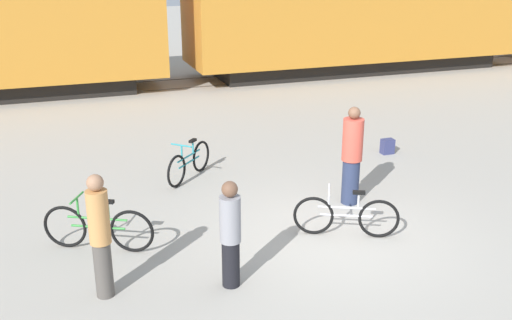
{
  "coord_description": "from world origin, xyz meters",
  "views": [
    {
      "loc": [
        -4.11,
        -7.82,
        4.48
      ],
      "look_at": [
        -1.01,
        1.08,
        1.1
      ],
      "focal_mm": 42.0,
      "sensor_mm": 36.0,
      "label": 1
    }
  ],
  "objects_px": {
    "bicycle_teal": "(189,162)",
    "person_in_tan": "(100,235)",
    "bicycle_green": "(98,228)",
    "bicycle_silver": "(346,216)",
    "backpack": "(387,146)",
    "person_in_red": "(352,156)",
    "person_in_grey": "(230,234)"
  },
  "relations": [
    {
      "from": "bicycle_teal",
      "to": "person_in_red",
      "type": "bearing_deg",
      "value": -40.69
    },
    {
      "from": "bicycle_silver",
      "to": "backpack",
      "type": "distance_m",
      "value": 4.4
    },
    {
      "from": "bicycle_green",
      "to": "person_in_grey",
      "type": "relative_size",
      "value": 1.03
    },
    {
      "from": "bicycle_teal",
      "to": "backpack",
      "type": "relative_size",
      "value": 3.57
    },
    {
      "from": "bicycle_green",
      "to": "bicycle_silver",
      "type": "height_order",
      "value": "bicycle_green"
    },
    {
      "from": "bicycle_teal",
      "to": "person_in_grey",
      "type": "xyz_separation_m",
      "value": [
        -0.39,
        -4.17,
        0.45
      ]
    },
    {
      "from": "person_in_red",
      "to": "person_in_grey",
      "type": "relative_size",
      "value": 1.17
    },
    {
      "from": "bicycle_silver",
      "to": "person_in_red",
      "type": "xyz_separation_m",
      "value": [
        0.69,
        1.18,
        0.56
      ]
    },
    {
      "from": "bicycle_teal",
      "to": "person_in_tan",
      "type": "relative_size",
      "value": 0.69
    },
    {
      "from": "person_in_tan",
      "to": "bicycle_silver",
      "type": "bearing_deg",
      "value": 88.63
    },
    {
      "from": "bicycle_green",
      "to": "person_in_grey",
      "type": "distance_m",
      "value": 2.38
    },
    {
      "from": "bicycle_silver",
      "to": "person_in_red",
      "type": "bearing_deg",
      "value": 59.49
    },
    {
      "from": "bicycle_green",
      "to": "backpack",
      "type": "bearing_deg",
      "value": 20.93
    },
    {
      "from": "bicycle_silver",
      "to": "person_in_red",
      "type": "height_order",
      "value": "person_in_red"
    },
    {
      "from": "person_in_grey",
      "to": "backpack",
      "type": "height_order",
      "value": "person_in_grey"
    },
    {
      "from": "bicycle_teal",
      "to": "backpack",
      "type": "distance_m",
      "value": 4.63
    },
    {
      "from": "backpack",
      "to": "person_in_red",
      "type": "bearing_deg",
      "value": -133.8
    },
    {
      "from": "bicycle_teal",
      "to": "person_in_grey",
      "type": "height_order",
      "value": "person_in_grey"
    },
    {
      "from": "bicycle_teal",
      "to": "person_in_tan",
      "type": "distance_m",
      "value": 4.42
    },
    {
      "from": "bicycle_silver",
      "to": "person_in_tan",
      "type": "relative_size",
      "value": 0.89
    },
    {
      "from": "bicycle_green",
      "to": "bicycle_silver",
      "type": "bearing_deg",
      "value": -12.33
    },
    {
      "from": "bicycle_teal",
      "to": "person_in_red",
      "type": "distance_m",
      "value": 3.36
    },
    {
      "from": "bicycle_green",
      "to": "bicycle_silver",
      "type": "xyz_separation_m",
      "value": [
        3.84,
        -0.84,
        -0.02
      ]
    },
    {
      "from": "bicycle_teal",
      "to": "person_in_grey",
      "type": "relative_size",
      "value": 0.78
    },
    {
      "from": "person_in_tan",
      "to": "backpack",
      "type": "distance_m",
      "value": 7.79
    },
    {
      "from": "bicycle_green",
      "to": "bicycle_teal",
      "type": "bearing_deg",
      "value": 50.97
    },
    {
      "from": "bicycle_teal",
      "to": "person_in_grey",
      "type": "bearing_deg",
      "value": -95.32
    },
    {
      "from": "bicycle_green",
      "to": "person_in_red",
      "type": "xyz_separation_m",
      "value": [
        4.53,
        0.34,
        0.54
      ]
    },
    {
      "from": "person_in_tan",
      "to": "backpack",
      "type": "xyz_separation_m",
      "value": [
        6.7,
        3.91,
        -0.74
      ]
    },
    {
      "from": "person_in_tan",
      "to": "person_in_grey",
      "type": "bearing_deg",
      "value": 70.56
    },
    {
      "from": "person_in_tan",
      "to": "person_in_red",
      "type": "distance_m",
      "value": 4.89
    },
    {
      "from": "person_in_tan",
      "to": "person_in_grey",
      "type": "xyz_separation_m",
      "value": [
        1.69,
        -0.31,
        -0.11
      ]
    }
  ]
}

